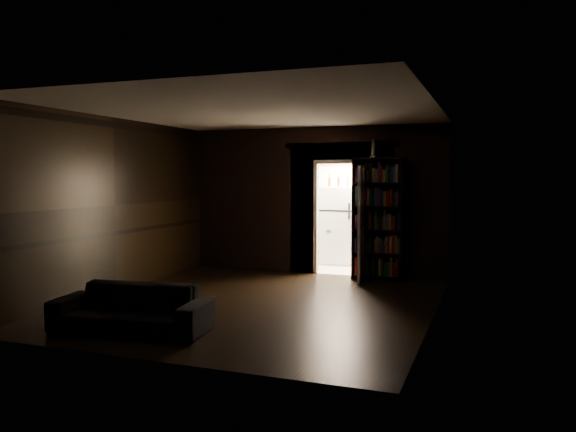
# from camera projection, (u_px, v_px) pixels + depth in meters

# --- Properties ---
(ground) EXTENTS (5.50, 5.50, 0.00)m
(ground) POSITION_uv_depth(u_px,v_px,m) (258.00, 303.00, 8.24)
(ground) COLOR black
(ground) RESTS_ON ground
(room_walls) EXTENTS (5.02, 5.61, 2.84)m
(room_walls) POSITION_uv_depth(u_px,v_px,m) (283.00, 187.00, 9.12)
(room_walls) COLOR black
(room_walls) RESTS_ON ground
(kitchen_alcove) EXTENTS (2.20, 1.80, 2.60)m
(kitchen_alcove) POSITION_uv_depth(u_px,v_px,m) (354.00, 208.00, 11.60)
(kitchen_alcove) COLOR beige
(kitchen_alcove) RESTS_ON ground
(sofa) EXTENTS (1.96, 1.03, 0.72)m
(sofa) POSITION_uv_depth(u_px,v_px,m) (131.00, 301.00, 6.73)
(sofa) COLOR black
(sofa) RESTS_ON ground
(bookshelf) EXTENTS (0.95, 0.52, 2.20)m
(bookshelf) POSITION_uv_depth(u_px,v_px,m) (378.00, 219.00, 10.11)
(bookshelf) COLOR black
(bookshelf) RESTS_ON ground
(refrigerator) EXTENTS (0.86, 0.81, 1.65)m
(refrigerator) POSITION_uv_depth(u_px,v_px,m) (340.00, 225.00, 11.97)
(refrigerator) COLOR white
(refrigerator) RESTS_ON ground
(door) EXTENTS (0.14, 0.85, 2.05)m
(door) POSITION_uv_depth(u_px,v_px,m) (362.00, 224.00, 9.97)
(door) COLOR white
(door) RESTS_ON ground
(figurine) EXTENTS (0.13, 0.13, 0.33)m
(figurine) POSITION_uv_depth(u_px,v_px,m) (373.00, 149.00, 10.12)
(figurine) COLOR silver
(figurine) RESTS_ON bookshelf
(bottles) EXTENTS (0.66, 0.16, 0.26)m
(bottles) POSITION_uv_depth(u_px,v_px,m) (339.00, 180.00, 11.85)
(bottles) COLOR black
(bottles) RESTS_ON refrigerator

